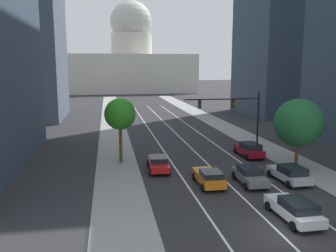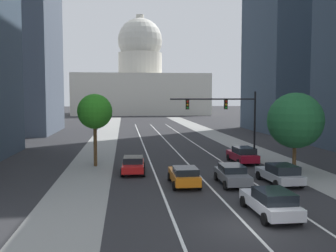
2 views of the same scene
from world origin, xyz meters
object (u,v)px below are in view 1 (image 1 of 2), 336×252
capitol_building (132,63)px  car_crimson (249,149)px  car_gray (250,175)px  street_tree_near_left (120,114)px  car_orange (209,177)px  car_silver (290,173)px  street_tree_mid_right (299,123)px  car_white (295,209)px  car_red (158,163)px  traffic_signal_mast (235,110)px

capitol_building → car_crimson: capitol_building is taller
capitol_building → car_gray: capitol_building is taller
car_crimson → street_tree_near_left: bearing=87.9°
capitol_building → car_gray: bearing=-89.1°
car_orange → car_silver: 7.00m
car_silver → car_gray: bearing=84.1°
car_gray → car_silver: (3.50, -0.20, 0.01)m
street_tree_mid_right → car_orange: bearing=-157.6°
car_white → car_silver: (3.50, 7.04, 0.01)m
car_white → car_gray: 7.23m
car_red → car_silver: size_ratio=0.99×
car_silver → street_tree_near_left: size_ratio=0.70×
car_silver → street_tree_mid_right: bearing=-37.9°
car_orange → car_silver: (7.00, -0.28, 0.02)m
car_red → car_silver: car_silver is taller
car_red → street_tree_near_left: 6.46m
capitol_building → street_tree_mid_right: capitol_building is taller
capitol_building → street_tree_near_left: 106.64m
car_red → traffic_signal_mast: bearing=-55.4°
car_red → car_crimson: 11.06m
car_gray → car_red: bearing=55.7°
capitol_building → car_white: (1.75, -121.92, -10.56)m
capitol_building → car_orange: 115.10m
car_crimson → car_orange: bearing=138.5°
car_crimson → traffic_signal_mast: size_ratio=0.52×
capitol_building → car_gray: (1.75, -114.69, -10.56)m
car_crimson → capitol_building: bearing=0.8°
car_gray → car_orange: size_ratio=1.01×
car_orange → car_red: bearing=35.1°
car_white → car_orange: car_white is taller
car_crimson → car_red: bearing=106.4°
traffic_signal_mast → capitol_building: bearing=92.5°
capitol_building → car_red: 110.25m
traffic_signal_mast → street_tree_near_left: (-13.11, -2.56, 0.16)m
capitol_building → car_red: (-5.24, -109.61, -10.60)m
car_white → street_tree_near_left: bearing=31.9°
traffic_signal_mast → car_red: bearing=-148.1°
car_red → car_silver: 11.74m
car_silver → traffic_signal_mast: size_ratio=0.52×
car_white → car_gray: car_white is taller
car_silver → street_tree_near_left: (-13.85, 8.78, 4.21)m
traffic_signal_mast → street_tree_near_left: size_ratio=1.34×
car_silver → traffic_signal_mast: bearing=1.0°
car_orange → car_gray: bearing=-91.3°
car_red → car_orange: car_orange is taller
car_red → street_tree_mid_right: bearing=-90.7°
capitol_building → car_orange: bearing=-90.9°
car_red → car_crimson: (10.49, 3.48, 0.10)m
capitol_building → car_gray: size_ratio=10.69×
car_gray → capitol_building: bearing=2.5°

